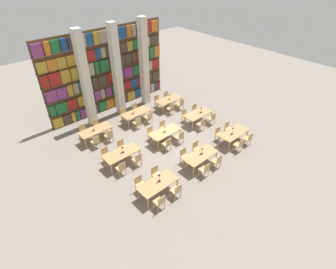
{
  "coord_description": "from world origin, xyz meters",
  "views": [
    {
      "loc": [
        -8.21,
        -9.43,
        9.42
      ],
      "look_at": [
        0.0,
        -0.28,
        0.66
      ],
      "focal_mm": 28.0,
      "sensor_mm": 36.0,
      "label": 1
    }
  ],
  "objects_px": {
    "chair_0": "(160,202)",
    "desk_lamp_0": "(159,177)",
    "desk_lamp_7": "(133,110)",
    "chair_34": "(181,104)",
    "chair_7": "(197,148)",
    "desk_lamp_2": "(233,130)",
    "reading_table_1": "(201,156)",
    "desk_lamp_5": "(201,109)",
    "chair_5": "(184,156)",
    "chair_20": "(201,124)",
    "chair_12": "(121,168)",
    "chair_29": "(124,114)",
    "reading_table_4": "(165,133)",
    "pillar_center": "(117,72)",
    "chair_32": "(171,108)",
    "chair_28": "(137,122)",
    "chair_11": "(228,128)",
    "desk_lamp_6": "(93,126)",
    "reading_table_7": "(136,113)",
    "desk_lamp_1": "(202,150)",
    "chair_10": "(248,139)",
    "reading_table_3": "(122,154)",
    "chair_13": "(106,154)",
    "chair_30": "(149,117)",
    "chair_21": "(185,115)",
    "chair_6": "(217,161)",
    "chair_27": "(97,125)",
    "pillar_right": "(144,63)",
    "desk_lamp_3": "(122,149)",
    "chair_33": "(158,101)",
    "chair_26": "(109,135)",
    "chair_1": "(140,184)",
    "chair_22": "(212,118)",
    "chair_15": "(122,147)",
    "chair_17": "(151,133)",
    "chair_19": "(164,127)",
    "chair_24": "(96,142)",
    "pillar_left": "(85,81)",
    "reading_table_5": "(198,115)",
    "desk_lamp_8": "(169,96)",
    "reading_table_6": "(96,131)",
    "chair_25": "(84,131)",
    "desk_lamp_4": "(165,128)",
    "chair_18": "(180,137)",
    "reading_table_2": "(234,134)",
    "chair_2": "(176,190)",
    "chair_14": "(137,159)",
    "reading_table_8": "(169,100)",
    "chair_35": "(167,97)"
  },
  "relations": [
    {
      "from": "chair_0",
      "to": "desk_lamp_0",
      "type": "height_order",
      "value": "desk_lamp_0"
    },
    {
      "from": "desk_lamp_7",
      "to": "chair_34",
      "type": "xyz_separation_m",
      "value": [
        3.49,
        -0.8,
        -0.54
      ]
    },
    {
      "from": "chair_7",
      "to": "desk_lamp_2",
      "type": "xyz_separation_m",
      "value": [
        2.21,
        -0.67,
        0.57
      ]
    },
    {
      "from": "reading_table_1",
      "to": "desk_lamp_5",
      "type": "xyz_separation_m",
      "value": [
        3.19,
        2.87,
        0.34
      ]
    },
    {
      "from": "desk_lamp_7",
      "to": "chair_34",
      "type": "relative_size",
      "value": 0.48
    },
    {
      "from": "chair_5",
      "to": "chair_20",
      "type": "xyz_separation_m",
      "value": [
        2.95,
        1.47,
        0.0
      ]
    },
    {
      "from": "chair_12",
      "to": "chair_29",
      "type": "distance_m",
      "value": 5.29
    },
    {
      "from": "chair_12",
      "to": "reading_table_4",
      "type": "relative_size",
      "value": 0.46
    },
    {
      "from": "pillar_center",
      "to": "chair_32",
      "type": "distance_m",
      "value": 4.3
    },
    {
      "from": "chair_28",
      "to": "chair_11",
      "type": "bearing_deg",
      "value": -48.38
    },
    {
      "from": "chair_5",
      "to": "desk_lamp_6",
      "type": "distance_m",
      "value": 5.6
    },
    {
      "from": "reading_table_7",
      "to": "chair_11",
      "type": "bearing_deg",
      "value": -56.38
    },
    {
      "from": "desk_lamp_1",
      "to": "chair_10",
      "type": "height_order",
      "value": "desk_lamp_1"
    },
    {
      "from": "reading_table_3",
      "to": "desk_lamp_5",
      "type": "xyz_separation_m",
      "value": [
        6.14,
        0.01,
        0.34
      ]
    },
    {
      "from": "chair_13",
      "to": "chair_30",
      "type": "xyz_separation_m",
      "value": [
        4.02,
        1.42,
        0.0
      ]
    },
    {
      "from": "chair_5",
      "to": "chair_21",
      "type": "xyz_separation_m",
      "value": [
        2.95,
        2.9,
        0.0
      ]
    },
    {
      "from": "chair_6",
      "to": "chair_27",
      "type": "distance_m",
      "value": 7.7
    },
    {
      "from": "pillar_right",
      "to": "chair_10",
      "type": "height_order",
      "value": "pillar_right"
    },
    {
      "from": "chair_12",
      "to": "desk_lamp_1",
      "type": "bearing_deg",
      "value": -30.88
    },
    {
      "from": "chair_7",
      "to": "chair_34",
      "type": "xyz_separation_m",
      "value": [
        2.83,
        4.19,
        0.0
      ]
    },
    {
      "from": "desk_lamp_3",
      "to": "desk_lamp_6",
      "type": "bearing_deg",
      "value": 92.5
    },
    {
      "from": "chair_29",
      "to": "chair_33",
      "type": "bearing_deg",
      "value": 178.07
    },
    {
      "from": "reading_table_1",
      "to": "chair_26",
      "type": "height_order",
      "value": "chair_26"
    },
    {
      "from": "chair_1",
      "to": "chair_22",
      "type": "distance_m",
      "value": 7.08
    },
    {
      "from": "chair_7",
      "to": "chair_15",
      "type": "bearing_deg",
      "value": -43.76
    },
    {
      "from": "chair_27",
      "to": "desk_lamp_0",
      "type": "bearing_deg",
      "value": 86.82
    },
    {
      "from": "chair_28",
      "to": "chair_30",
      "type": "height_order",
      "value": "same"
    },
    {
      "from": "chair_17",
      "to": "chair_19",
      "type": "xyz_separation_m",
      "value": [
        0.97,
        0.0,
        0.0
      ]
    },
    {
      "from": "reading_table_3",
      "to": "chair_24",
      "type": "bearing_deg",
      "value": 100.4
    },
    {
      "from": "pillar_left",
      "to": "chair_28",
      "type": "relative_size",
      "value": 6.79
    },
    {
      "from": "desk_lamp_1",
      "to": "desk_lamp_7",
      "type": "distance_m",
      "value": 5.7
    },
    {
      "from": "reading_table_4",
      "to": "reading_table_7",
      "type": "relative_size",
      "value": 1.0
    },
    {
      "from": "chair_6",
      "to": "chair_20",
      "type": "relative_size",
      "value": 1.0
    },
    {
      "from": "chair_32",
      "to": "reading_table_5",
      "type": "bearing_deg",
      "value": -74.15
    },
    {
      "from": "chair_0",
      "to": "chair_20",
      "type": "relative_size",
      "value": 1.0
    },
    {
      "from": "desk_lamp_8",
      "to": "reading_table_6",
      "type": "bearing_deg",
      "value": 179.08
    },
    {
      "from": "chair_1",
      "to": "chair_25",
      "type": "height_order",
      "value": "same"
    },
    {
      "from": "chair_10",
      "to": "chair_20",
      "type": "bearing_deg",
      "value": 107.14
    },
    {
      "from": "desk_lamp_2",
      "to": "desk_lamp_4",
      "type": "xyz_separation_m",
      "value": [
        -2.74,
        2.73,
        -0.03
      ]
    },
    {
      "from": "reading_table_3",
      "to": "chair_18",
      "type": "relative_size",
      "value": 2.17
    },
    {
      "from": "chair_34",
      "to": "reading_table_2",
      "type": "bearing_deg",
      "value": -94.59
    },
    {
      "from": "chair_2",
      "to": "chair_14",
      "type": "height_order",
      "value": "same"
    },
    {
      "from": "chair_18",
      "to": "desk_lamp_5",
      "type": "bearing_deg",
      "value": 16.49
    },
    {
      "from": "chair_2",
      "to": "chair_28",
      "type": "distance_m",
      "value": 6.12
    },
    {
      "from": "chair_29",
      "to": "desk_lamp_7",
      "type": "bearing_deg",
      "value": 107.08
    },
    {
      "from": "chair_24",
      "to": "reading_table_8",
      "type": "height_order",
      "value": "chair_24"
    },
    {
      "from": "chair_17",
      "to": "reading_table_5",
      "type": "bearing_deg",
      "value": 169.83
    },
    {
      "from": "pillar_left",
      "to": "chair_27",
      "type": "relative_size",
      "value": 6.79
    },
    {
      "from": "chair_35",
      "to": "reading_table_1",
      "type": "bearing_deg",
      "value": 62.31
    },
    {
      "from": "chair_12",
      "to": "desk_lamp_5",
      "type": "relative_size",
      "value": 2.25
    }
  ]
}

